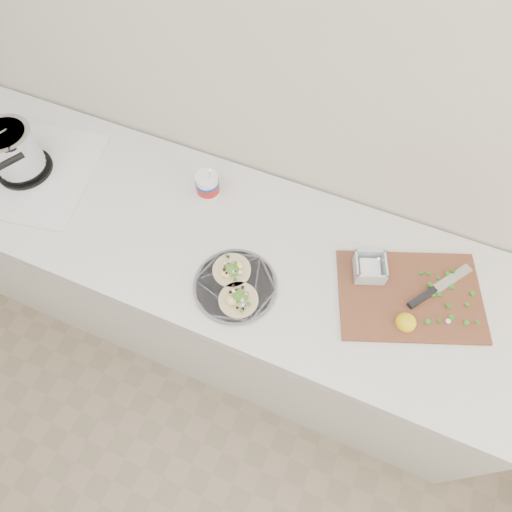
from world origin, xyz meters
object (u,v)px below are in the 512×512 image
at_px(tub, 208,184).
at_px(taco_plate, 235,285).
at_px(stove, 18,158).
at_px(cutboard, 408,291).

bearing_deg(tub, taco_plate, -51.71).
bearing_deg(stove, taco_plate, -19.07).
distance_m(stove, taco_plate, 0.92).
relative_size(stove, cutboard, 1.07).
height_order(tub, cutboard, tub).
xyz_separation_m(taco_plate, cutboard, (0.51, 0.19, 0.00)).
height_order(taco_plate, tub, tub).
bearing_deg(cutboard, tub, 150.75).
bearing_deg(cutboard, taco_plate, 179.59).
bearing_deg(taco_plate, tub, 128.29).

